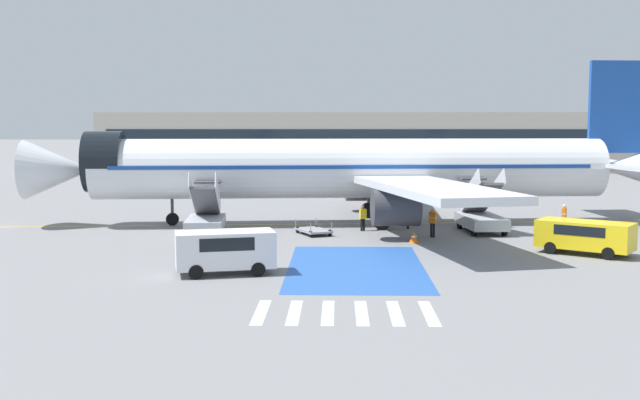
# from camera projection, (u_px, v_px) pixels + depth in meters

# --- Properties ---
(ground_plane) EXTENTS (600.00, 600.00, 0.00)m
(ground_plane) POSITION_uv_depth(u_px,v_px,m) (374.00, 222.00, 51.44)
(ground_plane) COLOR slate
(apron_leadline_yellow) EXTENTS (77.88, 7.66, 0.01)m
(apron_leadline_yellow) POSITION_uv_depth(u_px,v_px,m) (351.00, 224.00, 50.80)
(apron_leadline_yellow) COLOR gold
(apron_leadline_yellow) RESTS_ON ground_plane
(apron_stand_patch_blue) EXTENTS (6.38, 11.84, 0.01)m
(apron_stand_patch_blue) POSITION_uv_depth(u_px,v_px,m) (356.00, 267.00, 35.25)
(apron_stand_patch_blue) COLOR #2856A8
(apron_stand_patch_blue) RESTS_ON ground_plane
(apron_walkway_bar_0) EXTENTS (0.44, 3.60, 0.01)m
(apron_walkway_bar_0) POSITION_uv_depth(u_px,v_px,m) (261.00, 312.00, 26.74)
(apron_walkway_bar_0) COLOR silver
(apron_walkway_bar_0) RESTS_ON ground_plane
(apron_walkway_bar_1) EXTENTS (0.44, 3.60, 0.01)m
(apron_walkway_bar_1) POSITION_uv_depth(u_px,v_px,m) (294.00, 312.00, 26.71)
(apron_walkway_bar_1) COLOR silver
(apron_walkway_bar_1) RESTS_ON ground_plane
(apron_walkway_bar_2) EXTENTS (0.44, 3.60, 0.01)m
(apron_walkway_bar_2) POSITION_uv_depth(u_px,v_px,m) (328.00, 313.00, 26.68)
(apron_walkway_bar_2) COLOR silver
(apron_walkway_bar_2) RESTS_ON ground_plane
(apron_walkway_bar_3) EXTENTS (0.44, 3.60, 0.01)m
(apron_walkway_bar_3) POSITION_uv_depth(u_px,v_px,m) (362.00, 313.00, 26.65)
(apron_walkway_bar_3) COLOR silver
(apron_walkway_bar_3) RESTS_ON ground_plane
(apron_walkway_bar_4) EXTENTS (0.44, 3.60, 0.01)m
(apron_walkway_bar_4) POSITION_uv_depth(u_px,v_px,m) (395.00, 313.00, 26.62)
(apron_walkway_bar_4) COLOR silver
(apron_walkway_bar_4) RESTS_ON ground_plane
(apron_walkway_bar_5) EXTENTS (0.44, 3.60, 0.01)m
(apron_walkway_bar_5) POSITION_uv_depth(u_px,v_px,m) (429.00, 313.00, 26.59)
(apron_walkway_bar_5) COLOR silver
(apron_walkway_bar_5) RESTS_ON ground_plane
(airliner) EXTENTS (44.76, 34.31, 11.06)m
(airliner) POSITION_uv_depth(u_px,v_px,m) (360.00, 169.00, 50.47)
(airliner) COLOR silver
(airliner) RESTS_ON ground_plane
(boarding_stairs_forward) EXTENTS (2.65, 5.39, 3.96)m
(boarding_stairs_forward) POSITION_uv_depth(u_px,v_px,m) (205.00, 219.00, 45.53)
(boarding_stairs_forward) COLOR #ADB2BA
(boarding_stairs_forward) RESTS_ON ground_plane
(boarding_stairs_aft) EXTENTS (2.65, 5.39, 4.09)m
(boarding_stairs_aft) POSITION_uv_depth(u_px,v_px,m) (481.00, 216.00, 46.73)
(boarding_stairs_aft) COLOR #ADB2BA
(boarding_stairs_aft) RESTS_ON ground_plane
(fuel_tanker) EXTENTS (2.80, 10.43, 3.55)m
(fuel_tanker) POSITION_uv_depth(u_px,v_px,m) (400.00, 174.00, 74.64)
(fuel_tanker) COLOR #38383D
(fuel_tanker) RESTS_ON ground_plane
(service_van_0) EXTENTS (4.71, 2.94, 1.94)m
(service_van_0) POSITION_uv_depth(u_px,v_px,m) (225.00, 248.00, 33.51)
(service_van_0) COLOR silver
(service_van_0) RESTS_ON ground_plane
(service_van_1) EXTENTS (5.00, 4.33, 1.73)m
(service_van_1) POSITION_uv_depth(u_px,v_px,m) (585.00, 234.00, 38.63)
(service_van_1) COLOR yellow
(service_van_1) RESTS_ON ground_plane
(baggage_cart) EXTENTS (2.46, 2.99, 0.87)m
(baggage_cart) POSITION_uv_depth(u_px,v_px,m) (313.00, 230.00, 45.76)
(baggage_cart) COLOR gray
(baggage_cart) RESTS_ON ground_plane
(ground_crew_0) EXTENTS (0.41, 0.49, 1.82)m
(ground_crew_0) POSITION_uv_depth(u_px,v_px,m) (564.00, 217.00, 46.13)
(ground_crew_0) COLOR black
(ground_crew_0) RESTS_ON ground_plane
(ground_crew_1) EXTENTS (0.48, 0.44, 1.76)m
(ground_crew_1) POSITION_uv_depth(u_px,v_px,m) (433.00, 221.00, 44.52)
(ground_crew_1) COLOR black
(ground_crew_1) RESTS_ON ground_plane
(ground_crew_2) EXTENTS (0.49, 0.40, 1.60)m
(ground_crew_2) POSITION_uv_depth(u_px,v_px,m) (363.00, 217.00, 47.29)
(ground_crew_2) COLOR black
(ground_crew_2) RESTS_ON ground_plane
(ground_crew_3) EXTENTS (0.27, 0.45, 1.69)m
(ground_crew_3) POSITION_uv_depth(u_px,v_px,m) (408.00, 214.00, 48.12)
(ground_crew_3) COLOR black
(ground_crew_3) RESTS_ON ground_plane
(traffic_cone_0) EXTENTS (0.53, 0.53, 0.59)m
(traffic_cone_0) POSITION_uv_depth(u_px,v_px,m) (264.00, 232.00, 44.62)
(traffic_cone_0) COLOR orange
(traffic_cone_0) RESTS_ON ground_plane
(traffic_cone_1) EXTENTS (0.56, 0.56, 0.62)m
(traffic_cone_1) POSITION_uv_depth(u_px,v_px,m) (414.00, 237.00, 42.67)
(traffic_cone_1) COLOR orange
(traffic_cone_1) RESTS_ON ground_plane
(terminal_building) EXTENTS (85.96, 12.10, 8.45)m
(terminal_building) POSITION_uv_depth(u_px,v_px,m) (400.00, 142.00, 108.78)
(terminal_building) COLOR #B2AD9E
(terminal_building) RESTS_ON ground_plane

